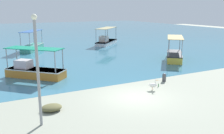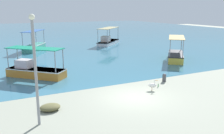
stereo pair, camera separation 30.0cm
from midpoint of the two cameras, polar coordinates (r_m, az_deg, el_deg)
ground at (r=16.54m, az=5.60°, el=-6.95°), size 120.00×120.00×0.00m
harbor_water at (r=61.95m, az=-18.73°, el=7.26°), size 110.00×90.00×0.00m
fishing_boat_far_left at (r=22.10m, az=-16.89°, el=-0.67°), size 4.71×4.67×2.50m
fishing_boat_near_left at (r=29.13m, az=14.62°, el=2.63°), size 4.61×5.10×2.60m
fishing_boat_center at (r=36.25m, az=-17.09°, el=4.53°), size 3.94×5.25×2.73m
fishing_boat_near_right at (r=40.55m, az=-0.69°, el=5.98°), size 5.58×5.62×2.66m
pelican at (r=18.01m, az=9.73°, el=-4.12°), size 0.73×0.53×0.80m
lamp_post at (r=12.36m, az=-16.50°, el=0.51°), size 0.28×0.28×5.45m
mooring_bollard at (r=20.31m, az=12.27°, el=-2.33°), size 0.31×0.31×0.66m
net_pile at (r=14.83m, az=-13.39°, el=-8.94°), size 1.17×1.00×0.36m
glass_bottle at (r=18.91m, az=10.96°, el=-4.18°), size 0.07×0.07×0.27m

